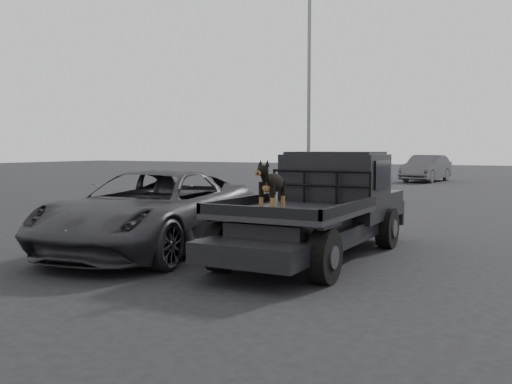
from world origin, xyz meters
The scene contains 8 objects.
ground centered at (0.00, 0.00, 0.00)m, with size 120.00×120.00×0.00m, color black.
flatbed_ute centered at (-0.39, 2.01, 0.46)m, with size 2.00×5.40×0.92m, color black, non-canonical shape.
ute_cab centered at (-0.39, 2.96, 1.36)m, with size 1.72×1.30×0.88m, color black, non-canonical shape.
headache_rack centered at (-0.39, 2.21, 1.20)m, with size 1.80×0.08×0.55m, color black, non-canonical shape.
dog centered at (-0.51, 0.61, 1.29)m, with size 0.32×0.60×0.74m, color black, non-canonical shape.
parked_suv centered at (-3.27, 1.27, 0.73)m, with size 2.42×5.25×1.46m, color #2E2E33.
distant_car_a centered at (-3.38, 25.73, 0.75)m, with size 1.58×4.53×1.49m, color #49484D.
floodlight_near centered at (-7.92, 19.55, 7.39)m, with size 1.08×0.28×13.59m.
Camera 1 is at (3.24, -6.93, 1.86)m, focal length 40.00 mm.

